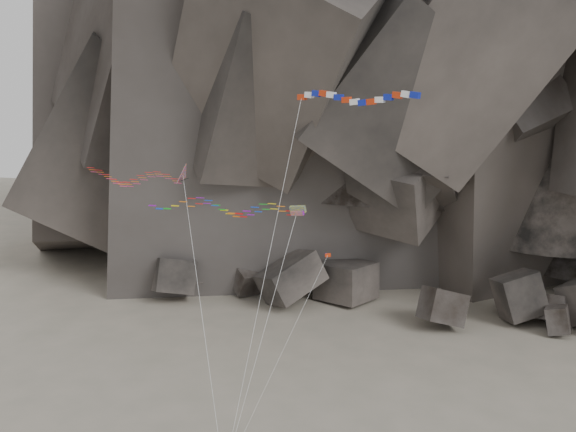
% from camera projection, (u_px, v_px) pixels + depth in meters
% --- Properties ---
extents(headland, '(110.00, 70.00, 84.00)m').
position_uv_depth(headland, '(377.00, 16.00, 112.46)').
color(headland, '#514842').
rests_on(headland, ground).
extents(boulder_field, '(67.84, 15.83, 8.47)m').
position_uv_depth(boulder_field, '(366.00, 292.00, 87.96)').
color(boulder_field, '#47423F').
rests_on(boulder_field, ground).
extents(delta_kite, '(16.57, 10.10, 22.46)m').
position_uv_depth(delta_kite, '(129.00, 176.00, 55.67)').
color(delta_kite, red).
rests_on(delta_kite, ground).
extents(banner_kite, '(12.97, 11.74, 28.35)m').
position_uv_depth(banner_kite, '(354.00, 100.00, 49.52)').
color(banner_kite, red).
rests_on(banner_kite, ground).
extents(parafoil_kite, '(13.58, 7.01, 19.86)m').
position_uv_depth(parafoil_kite, '(217.00, 206.00, 51.05)').
color(parafoil_kite, '#C4CD0B').
rests_on(parafoil_kite, ground).
extents(pennant_kite, '(5.88, 10.97, 14.83)m').
position_uv_depth(pennant_kite, '(304.00, 305.00, 52.55)').
color(pennant_kite, red).
rests_on(pennant_kite, ground).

